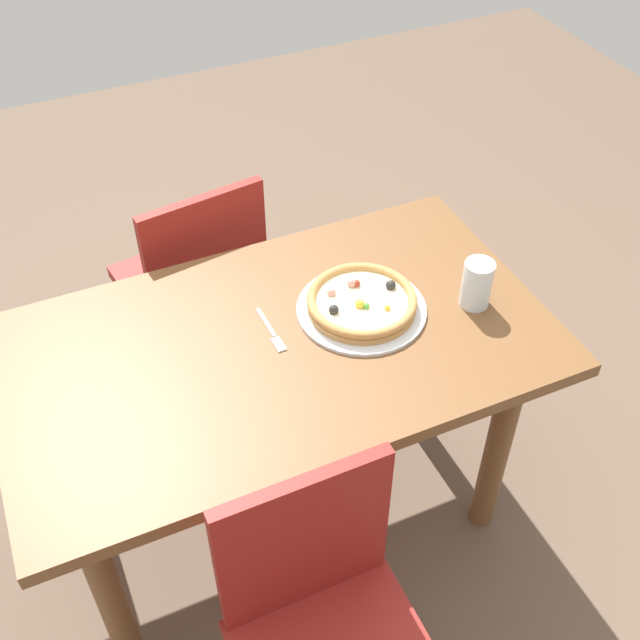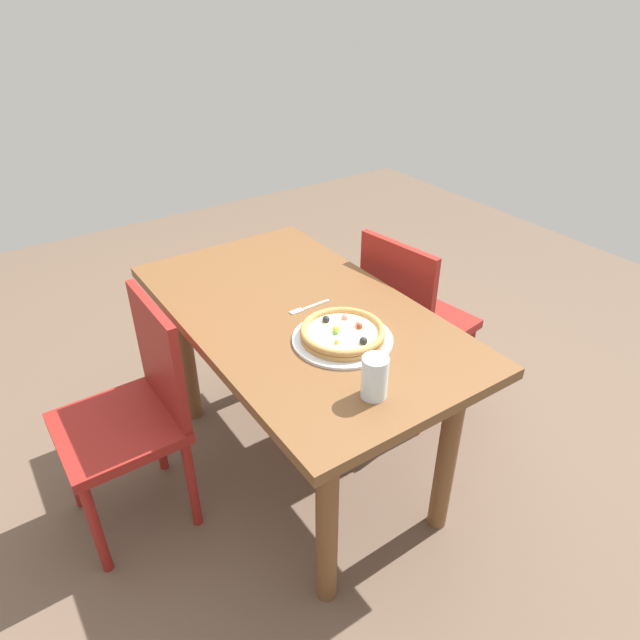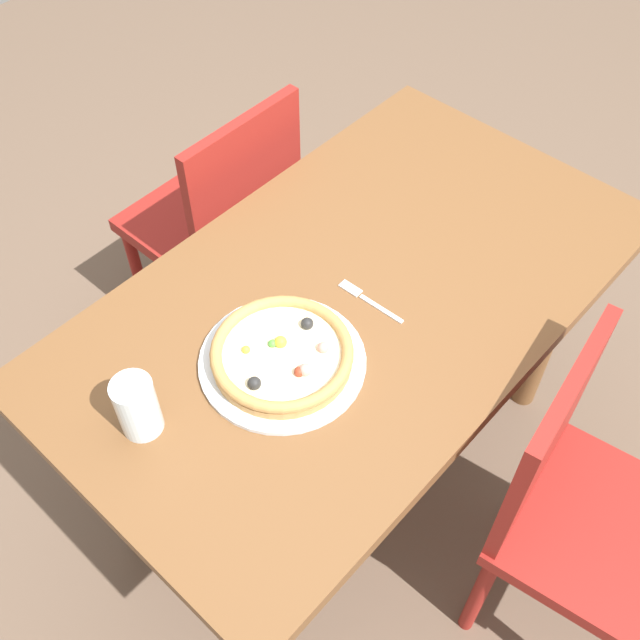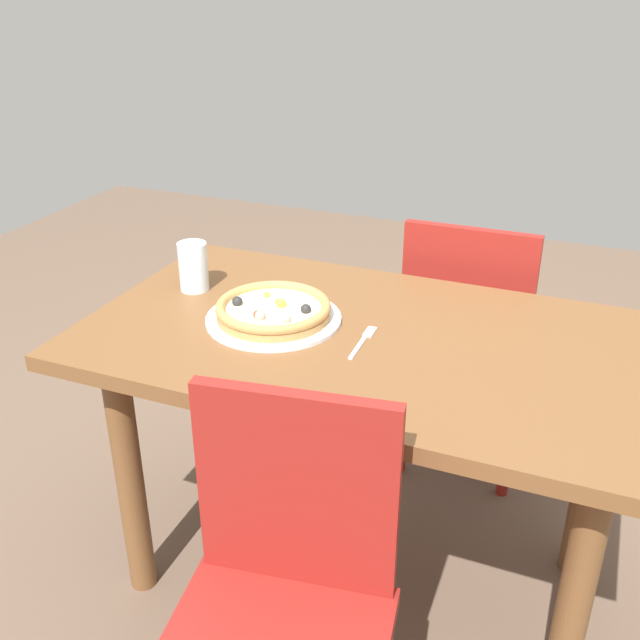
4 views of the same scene
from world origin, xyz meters
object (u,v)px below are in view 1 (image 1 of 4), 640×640
Objects in this scene: chair_far at (328,633)px; pizza at (362,302)px; fork at (273,333)px; dining_table at (279,374)px; plate at (361,309)px; drinking_glass at (477,284)px; chair_near at (196,284)px.

chair_far is 0.78m from pizza.
dining_table is at bearing -5.85° from fork.
plate is 1.18× the size of pizza.
drinking_glass is (-0.28, 0.09, 0.03)m from pizza.
drinking_glass is at bearing 161.59° from plate.
chair_far is (0.14, 0.60, -0.15)m from dining_table.
fork is at bearing -93.52° from chair_near.
fork is at bearing -3.48° from plate.
chair_near is (0.05, -0.60, -0.15)m from dining_table.
fork is (0.24, -0.01, -0.03)m from pizza.
chair_near reaches higher than dining_table.
pizza is 0.24m from fork.
fork is (-0.00, -0.03, 0.12)m from dining_table.
pizza is (0.00, -0.00, 0.03)m from plate.
drinking_glass is at bearing 171.63° from dining_table.
chair_near reaches higher than plate.
plate is 0.03m from pizza.
chair_far is 5.31× the size of fork.
dining_table is 8.15× the size of fork.
drinking_glass is at bearing 76.51° from fork.
chair_far is 2.66× the size of plate.
plate is at bearing -121.69° from chair_far.
drinking_glass is (-0.51, 0.08, 0.18)m from dining_table.
chair_far is at bearing -102.60° from chair_near.
plate is at bearing -18.41° from drinking_glass.
drinking_glass reaches higher than chair_near.
chair_near and chair_far have the same top height.
plate is (-0.37, -0.62, 0.27)m from chair_far.
dining_table is 0.28m from pizza.
chair_far is 0.70m from fork.
chair_far is at bearing 38.96° from drinking_glass.
plate is (-0.28, 0.58, 0.27)m from chair_near.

